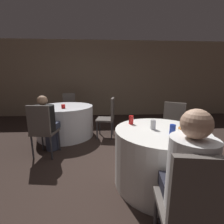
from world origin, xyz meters
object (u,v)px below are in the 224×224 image
at_px(soda_can_silver, 153,125).
at_px(chair_far_south, 42,127).
at_px(chair_far_east, 109,114).
at_px(person_black_shirt, 47,124).
at_px(pizza_plate_near, 186,129).
at_px(soda_can_blue, 172,130).
at_px(chair_near_south, 194,206).
at_px(soda_can_red, 131,120).
at_px(chair_near_northeast, 173,124).
at_px(table_far, 66,121).
at_px(chair_far_north, 69,106).
at_px(person_white_shirt, 184,184).
at_px(table_near, 159,157).

bearing_deg(soda_can_silver, chair_far_south, 156.40).
relative_size(chair_far_east, person_black_shirt, 0.87).
distance_m(pizza_plate_near, soda_can_blue, 0.31).
height_order(pizza_plate_near, soda_can_blue, soda_can_blue).
bearing_deg(chair_near_south, soda_can_red, 106.71).
bearing_deg(soda_can_blue, chair_near_northeast, 63.96).
height_order(table_far, chair_near_south, chair_near_south).
bearing_deg(soda_can_blue, person_black_shirt, 148.77).
bearing_deg(chair_near_south, chair_far_north, 121.38).
xyz_separation_m(person_white_shirt, soda_can_silver, (0.03, 0.85, 0.21)).
relative_size(table_near, soda_can_blue, 9.54).
height_order(person_black_shirt, soda_can_red, person_black_shirt).
bearing_deg(person_white_shirt, table_near, 90.00).
bearing_deg(soda_can_red, table_near, -40.18).
bearing_deg(pizza_plate_near, chair_near_northeast, 74.17).
relative_size(chair_near_northeast, soda_can_silver, 7.88).
distance_m(person_black_shirt, soda_can_silver, 1.93).
relative_size(chair_near_northeast, person_black_shirt, 0.87).
xyz_separation_m(table_far, person_white_shirt, (1.55, -2.68, 0.22)).
distance_m(chair_near_northeast, soda_can_blue, 1.15).
relative_size(pizza_plate_near, soda_can_red, 1.85).
bearing_deg(soda_can_silver, pizza_plate_near, -5.58).
distance_m(chair_far_north, soda_can_red, 3.06).
relative_size(person_white_shirt, soda_can_red, 9.78).
xyz_separation_m(table_far, pizza_plate_near, (1.99, -1.87, 0.38)).
bearing_deg(person_black_shirt, soda_can_red, -17.72).
xyz_separation_m(chair_far_east, person_white_shirt, (0.47, -2.51, 0.03)).
height_order(chair_near_northeast, soda_can_silver, chair_near_northeast).
distance_m(chair_far_south, soda_can_blue, 2.11).
distance_m(chair_far_north, person_white_shirt, 4.13).
distance_m(soda_can_silver, soda_can_blue, 0.26).
relative_size(chair_far_north, soda_can_blue, 7.88).
distance_m(chair_far_east, chair_far_north, 1.75).
height_order(chair_far_south, person_black_shirt, person_black_shirt).
bearing_deg(pizza_plate_near, chair_near_south, -115.58).
height_order(table_far, soda_can_blue, soda_can_blue).
relative_size(chair_far_south, soda_can_red, 7.88).
relative_size(chair_far_north, pizza_plate_near, 4.27).
bearing_deg(person_white_shirt, table_far, 128.51).
bearing_deg(soda_can_red, person_black_shirt, 155.58).
bearing_deg(chair_far_south, soda_can_silver, -16.90).
bearing_deg(pizza_plate_near, chair_far_east, 118.28).
bearing_deg(chair_far_south, table_near, -16.59).
relative_size(soda_can_silver, soda_can_blue, 1.00).
bearing_deg(pizza_plate_near, table_far, 136.78).
xyz_separation_m(person_black_shirt, pizza_plate_near, (2.10, -0.95, 0.18)).
bearing_deg(chair_far_south, soda_can_red, -11.93).
xyz_separation_m(chair_far_south, chair_far_east, (1.21, 0.91, 0.00)).
distance_m(chair_near_northeast, soda_can_silver, 1.06).
bearing_deg(person_white_shirt, chair_near_south, -90.00).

